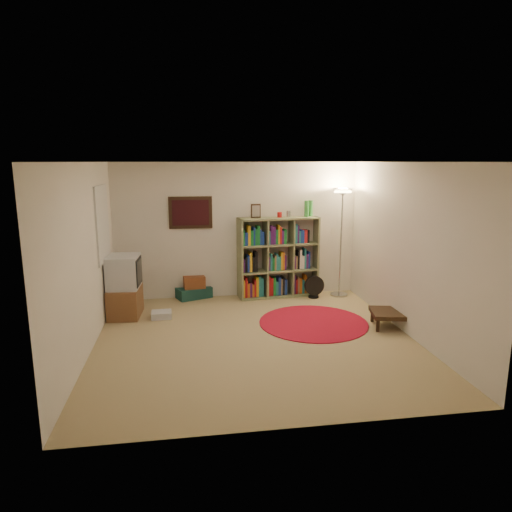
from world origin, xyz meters
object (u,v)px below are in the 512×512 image
at_px(side_table, 390,314).
at_px(floor_fan, 314,287).
at_px(floor_lamp, 342,207).
at_px(tv_stand, 125,287).
at_px(suitcase, 193,292).
at_px(bookshelf, 277,258).

bearing_deg(side_table, floor_fan, 113.57).
xyz_separation_m(floor_lamp, tv_stand, (-3.87, -0.59, -1.20)).
height_order(tv_stand, suitcase, tv_stand).
relative_size(bookshelf, side_table, 2.76).
relative_size(bookshelf, tv_stand, 1.77).
distance_m(bookshelf, floor_fan, 0.88).
distance_m(floor_lamp, floor_fan, 1.57).
height_order(floor_fan, suitcase, floor_fan).
relative_size(bookshelf, suitcase, 2.48).
relative_size(floor_lamp, floor_fan, 4.82).
xyz_separation_m(floor_fan, suitcase, (-2.23, 0.37, -0.11)).
relative_size(floor_fan, tv_stand, 0.42).
distance_m(bookshelf, tv_stand, 2.81).
height_order(bookshelf, suitcase, bookshelf).
bearing_deg(tv_stand, floor_lamp, 12.37).
relative_size(floor_fan, side_table, 0.65).
bearing_deg(floor_lamp, floor_fan, -171.03).
bearing_deg(side_table, suitcase, 145.50).
xyz_separation_m(bookshelf, floor_lamp, (1.18, -0.18, 0.96)).
relative_size(tv_stand, suitcase, 1.41).
bearing_deg(floor_fan, side_table, -71.68).
xyz_separation_m(floor_lamp, suitcase, (-2.75, 0.29, -1.59)).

